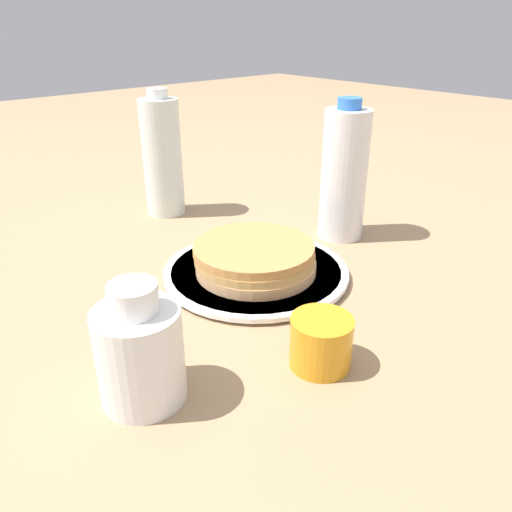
{
  "coord_description": "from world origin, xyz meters",
  "views": [
    {
      "loc": [
        -0.5,
        0.46,
        0.35
      ],
      "look_at": [
        -0.01,
        0.02,
        0.03
      ],
      "focal_mm": 35.0,
      "sensor_mm": 36.0,
      "label": 1
    }
  ],
  "objects_px": {
    "pancake_stack": "(255,258)",
    "juice_glass": "(321,342)",
    "water_bottle_near": "(344,174)",
    "plate": "(256,272)",
    "water_bottle_mid": "(162,157)",
    "cream_jug": "(140,351)"
  },
  "relations": [
    {
      "from": "juice_glass",
      "to": "plate",
      "type": "bearing_deg",
      "value": -23.25
    },
    {
      "from": "water_bottle_mid",
      "to": "juice_glass",
      "type": "bearing_deg",
      "value": 165.42
    },
    {
      "from": "plate",
      "to": "water_bottle_mid",
      "type": "xyz_separation_m",
      "value": [
        0.32,
        -0.05,
        0.1
      ]
    },
    {
      "from": "water_bottle_near",
      "to": "plate",
      "type": "bearing_deg",
      "value": 93.98
    },
    {
      "from": "juice_glass",
      "to": "water_bottle_mid",
      "type": "xyz_separation_m",
      "value": [
        0.52,
        -0.14,
        0.08
      ]
    },
    {
      "from": "juice_glass",
      "to": "cream_jug",
      "type": "xyz_separation_m",
      "value": [
        0.09,
        0.17,
        0.03
      ]
    },
    {
      "from": "water_bottle_near",
      "to": "juice_glass",
      "type": "bearing_deg",
      "value": 125.96
    },
    {
      "from": "plate",
      "to": "water_bottle_near",
      "type": "height_order",
      "value": "water_bottle_near"
    },
    {
      "from": "pancake_stack",
      "to": "juice_glass",
      "type": "distance_m",
      "value": 0.22
    },
    {
      "from": "cream_jug",
      "to": "juice_glass",
      "type": "bearing_deg",
      "value": -116.43
    },
    {
      "from": "juice_glass",
      "to": "water_bottle_mid",
      "type": "relative_size",
      "value": 0.3
    },
    {
      "from": "plate",
      "to": "juice_glass",
      "type": "distance_m",
      "value": 0.22
    },
    {
      "from": "water_bottle_near",
      "to": "water_bottle_mid",
      "type": "bearing_deg",
      "value": 28.57
    },
    {
      "from": "pancake_stack",
      "to": "juice_glass",
      "type": "xyz_separation_m",
      "value": [
        -0.2,
        0.08,
        -0.0
      ]
    },
    {
      "from": "cream_jug",
      "to": "water_bottle_near",
      "type": "xyz_separation_m",
      "value": [
        0.13,
        -0.47,
        0.06
      ]
    },
    {
      "from": "plate",
      "to": "water_bottle_mid",
      "type": "height_order",
      "value": "water_bottle_mid"
    },
    {
      "from": "pancake_stack",
      "to": "juice_glass",
      "type": "height_order",
      "value": "juice_glass"
    },
    {
      "from": "plate",
      "to": "water_bottle_mid",
      "type": "bearing_deg",
      "value": -8.64
    },
    {
      "from": "juice_glass",
      "to": "pancake_stack",
      "type": "bearing_deg",
      "value": -22.33
    },
    {
      "from": "cream_jug",
      "to": "water_bottle_mid",
      "type": "relative_size",
      "value": 0.56
    },
    {
      "from": "plate",
      "to": "juice_glass",
      "type": "height_order",
      "value": "juice_glass"
    },
    {
      "from": "pancake_stack",
      "to": "cream_jug",
      "type": "height_order",
      "value": "cream_jug"
    }
  ]
}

